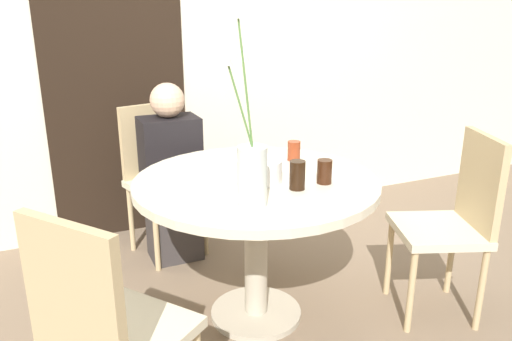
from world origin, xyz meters
TOP-DOWN VIEW (x-y plane):
  - ground_plane at (0.00, 0.00)m, footprint 16.00×16.00m
  - wall_back at (0.00, 1.34)m, footprint 8.00×0.05m
  - doorway_panel at (-0.40, 1.31)m, footprint 0.90×0.01m
  - dining_table at (0.00, 0.00)m, footprint 1.14×1.14m
  - chair_left_flank at (-0.24, 0.95)m, footprint 0.49×0.49m
  - chair_near_front at (-0.79, -0.58)m, footprint 0.56×0.56m
  - chair_right_flank at (0.91, -0.35)m, footprint 0.52×0.52m
  - birthday_cake at (-0.00, -0.04)m, footprint 0.21×0.21m
  - flower_vase at (-0.15, -0.27)m, footprint 0.17×0.19m
  - side_plate at (0.13, 0.28)m, footprint 0.21×0.21m
  - drink_glass_0 at (0.26, -0.18)m, footprint 0.07×0.07m
  - drink_glass_1 at (0.30, 0.19)m, footprint 0.07×0.07m
  - drink_glass_2 at (0.11, -0.20)m, footprint 0.07×0.07m
  - person_woman at (-0.20, 0.79)m, footprint 0.34×0.24m

SIDE VIEW (x-z plane):
  - ground_plane at x=0.00m, z-range 0.00..0.00m
  - person_woman at x=-0.20m, z-range -0.03..1.06m
  - chair_left_flank at x=-0.24m, z-range 0.07..1.00m
  - chair_near_front at x=-0.79m, z-range 0.07..1.00m
  - chair_right_flank at x=0.91m, z-range 0.07..1.00m
  - dining_table at x=0.00m, z-range 0.24..0.98m
  - side_plate at x=0.13m, z-range 0.74..0.75m
  - birthday_cake at x=0.00m, z-range 0.72..0.86m
  - drink_glass_1 at x=0.30m, z-range 0.74..0.84m
  - drink_glass_0 at x=0.26m, z-range 0.74..0.85m
  - drink_glass_2 at x=0.11m, z-range 0.74..0.87m
  - flower_vase at x=-0.15m, z-range 0.54..1.32m
  - doorway_panel at x=-0.40m, z-range 0.00..2.05m
  - wall_back at x=0.00m, z-range 0.00..2.60m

